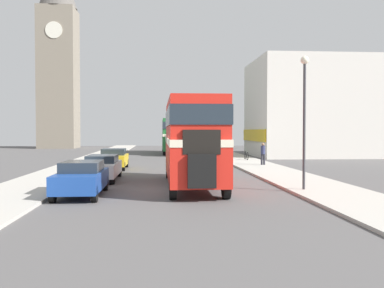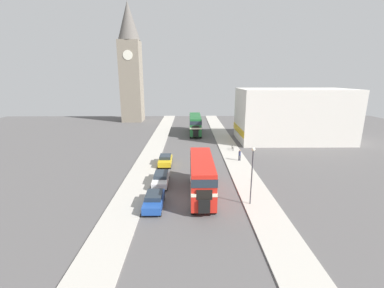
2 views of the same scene
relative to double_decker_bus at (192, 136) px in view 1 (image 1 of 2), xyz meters
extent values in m
plane|color=#565454|center=(-0.90, -1.39, -2.44)|extent=(120.00, 120.00, 0.00)
cube|color=#B7B2A8|center=(5.85, -1.39, -2.38)|extent=(3.50, 120.00, 0.12)
cube|color=#B7B2A8|center=(-7.65, -1.39, -2.38)|extent=(3.50, 120.00, 0.12)
cube|color=red|center=(0.00, 0.02, -1.16)|extent=(2.39, 9.44, 1.60)
cube|color=beige|center=(0.00, 0.02, -0.22)|extent=(2.41, 9.48, 0.29)
cube|color=red|center=(0.00, 0.02, 0.80)|extent=(2.34, 9.25, 1.74)
cube|color=#232D38|center=(0.00, 0.02, 0.89)|extent=(2.41, 9.34, 0.78)
cube|color=black|center=(0.00, -4.80, -1.24)|extent=(1.07, 0.20, 1.28)
cube|color=black|center=(0.00, -4.66, -0.16)|extent=(1.43, 0.12, 0.93)
cylinder|color=black|center=(-1.05, -3.89, -1.93)|extent=(0.28, 1.01, 1.01)
cylinder|color=black|center=(1.05, -3.89, -1.93)|extent=(0.28, 1.01, 1.01)
cylinder|color=black|center=(-1.05, 3.83, -1.93)|extent=(0.28, 1.01, 1.01)
cylinder|color=black|center=(1.05, 3.83, -1.93)|extent=(0.28, 1.01, 1.01)
cube|color=#1E602D|center=(0.06, 31.38, -1.16)|extent=(2.47, 10.80, 1.60)
cube|color=beige|center=(0.06, 31.38, -0.21)|extent=(2.49, 10.85, 0.29)
cube|color=#1E602D|center=(0.06, 31.38, 0.81)|extent=(2.42, 10.58, 1.75)
cube|color=#232D38|center=(0.06, 31.38, 0.90)|extent=(2.49, 10.69, 0.79)
cube|color=black|center=(0.06, 25.88, -1.24)|extent=(1.11, 0.20, 1.28)
cube|color=black|center=(0.06, 26.03, -0.15)|extent=(1.48, 0.12, 0.93)
cylinder|color=black|center=(-1.03, 26.78, -1.93)|extent=(0.28, 1.01, 1.01)
cylinder|color=black|center=(1.15, 26.78, -1.93)|extent=(0.28, 1.01, 1.01)
cylinder|color=black|center=(-1.03, 35.87, -1.93)|extent=(0.28, 1.01, 1.01)
cylinder|color=black|center=(1.15, 35.87, -1.93)|extent=(0.28, 1.01, 1.01)
cube|color=#1E479E|center=(-4.80, -2.65, -1.79)|extent=(1.76, 4.19, 0.72)
cube|color=#232D38|center=(-4.80, -2.49, -1.22)|extent=(1.55, 2.18, 0.43)
cylinder|color=black|center=(-5.58, -4.30, -2.12)|extent=(0.20, 0.64, 0.64)
cylinder|color=black|center=(-4.03, -4.30, -2.12)|extent=(0.20, 0.64, 0.64)
cylinder|color=black|center=(-5.58, -1.01, -2.12)|extent=(0.20, 0.64, 0.64)
cylinder|color=black|center=(-4.03, -1.01, -2.12)|extent=(0.20, 0.64, 0.64)
cube|color=white|center=(-4.71, 3.03, -1.81)|extent=(1.75, 4.66, 0.68)
cube|color=#232D38|center=(-4.71, 3.21, -1.27)|extent=(1.54, 2.42, 0.40)
cylinder|color=black|center=(-5.49, 1.15, -2.12)|extent=(0.20, 0.64, 0.64)
cylinder|color=black|center=(-3.94, 1.15, -2.12)|extent=(0.20, 0.64, 0.64)
cylinder|color=black|center=(-5.49, 4.91, -2.12)|extent=(0.20, 0.64, 0.64)
cylinder|color=black|center=(-3.94, 4.91, -2.12)|extent=(0.20, 0.64, 0.64)
cube|color=gold|center=(-4.80, 9.92, -1.79)|extent=(1.81, 3.92, 0.73)
cube|color=#232D38|center=(-4.80, 10.08, -1.20)|extent=(1.59, 2.04, 0.44)
cylinder|color=black|center=(-5.60, 8.41, -2.12)|extent=(0.20, 0.64, 0.64)
cylinder|color=black|center=(-3.99, 8.41, -2.12)|extent=(0.20, 0.64, 0.64)
cylinder|color=black|center=(-5.60, 11.44, -2.12)|extent=(0.20, 0.64, 0.64)
cylinder|color=black|center=(-3.99, 11.44, -2.12)|extent=(0.20, 0.64, 0.64)
cylinder|color=#282833|center=(6.25, 11.55, -1.91)|extent=(0.15, 0.15, 0.81)
cylinder|color=#282833|center=(6.44, 11.55, -1.91)|extent=(0.15, 0.15, 0.81)
cylinder|color=navy|center=(6.35, 11.55, -1.18)|extent=(0.34, 0.34, 0.64)
sphere|color=#9E7051|center=(6.35, 11.55, -0.75)|extent=(0.22, 0.22, 0.22)
torus|color=black|center=(6.27, 16.92, -1.96)|extent=(0.05, 0.71, 0.71)
torus|color=black|center=(6.27, 17.97, -1.96)|extent=(0.05, 0.71, 0.71)
cylinder|color=black|center=(6.27, 17.45, -1.81)|extent=(0.04, 1.06, 0.34)
cylinder|color=black|center=(6.27, 17.82, -1.75)|extent=(0.04, 0.04, 0.43)
cylinder|color=#38383D|center=(4.78, -2.23, 0.43)|extent=(0.12, 0.12, 5.50)
sphere|color=#EFEACC|center=(4.78, -2.23, 3.36)|extent=(0.36, 0.36, 0.36)
cube|color=gray|center=(-17.52, 49.11, 8.61)|extent=(5.67, 5.67, 22.09)
cylinder|color=silver|center=(-17.52, 46.23, 15.68)|extent=(2.55, 0.10, 2.55)
cube|color=silver|center=(19.26, 24.59, 2.70)|extent=(21.33, 10.87, 10.28)
cube|color=gold|center=(8.54, 24.59, -0.17)|extent=(0.12, 10.33, 1.23)
camera|label=1|loc=(-1.59, -20.59, 0.24)|focal=40.00mm
camera|label=2|loc=(-1.36, -25.61, 10.01)|focal=24.00mm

